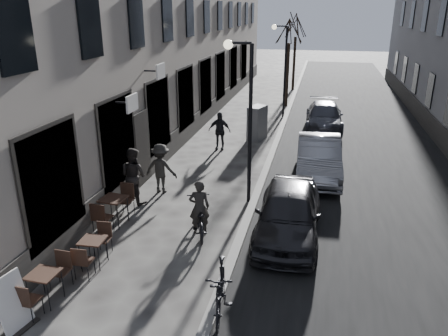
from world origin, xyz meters
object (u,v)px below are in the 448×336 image
at_px(tree_near, 289,30).
at_px(bistro_set_b, 93,249).
at_px(car_far, 324,116).
at_px(moped, 221,289).
at_px(pedestrian_mid, 161,169).
at_px(pedestrian_far, 219,131).
at_px(bicycle, 200,217).
at_px(tree_far, 296,26).
at_px(streetlamp_near, 245,106).
at_px(sign_board, 14,308).
at_px(streetlamp_far, 282,61).
at_px(bistro_set_a, 45,285).
at_px(car_near, 288,212).
at_px(bistro_set_c, 114,208).
at_px(utility_cabinet, 257,123).
at_px(car_mid, 318,158).
at_px(pedestrian_near, 133,176).

xyz_separation_m(tree_near, bistro_set_b, (-2.98, -19.53, -4.23)).
relative_size(car_far, moped, 2.44).
distance_m(pedestrian_mid, pedestrian_far, 5.17).
distance_m(bistro_set_b, car_far, 15.31).
bearing_deg(bicycle, tree_far, -111.29).
distance_m(streetlamp_near, sign_board, 8.14).
relative_size(streetlamp_far, tree_far, 0.89).
distance_m(car_far, moped, 15.51).
bearing_deg(streetlamp_far, bistro_set_a, -100.02).
bearing_deg(pedestrian_far, pedestrian_mid, -100.82).
bearing_deg(tree_near, tree_far, 90.00).
height_order(streetlamp_near, car_far, streetlamp_near).
distance_m(streetlamp_near, car_near, 3.57).
height_order(streetlamp_near, bistro_set_b, streetlamp_near).
distance_m(tree_far, bistro_set_c, 24.05).
relative_size(tree_near, bistro_set_b, 4.00).
xyz_separation_m(streetlamp_far, pedestrian_mid, (-2.87, -11.89, -2.31)).
bearing_deg(utility_cabinet, pedestrian_mid, -90.32).
height_order(streetlamp_far, moped, streetlamp_far).
xyz_separation_m(utility_cabinet, car_mid, (2.94, -4.33, -0.07)).
bearing_deg(tree_far, bicycle, -92.17).
relative_size(streetlamp_far, bistro_set_c, 3.00).
xyz_separation_m(tree_near, pedestrian_far, (-2.09, -9.79, -3.82)).
distance_m(tree_far, bicycle, 23.79).
distance_m(bicycle, pedestrian_mid, 3.26).
xyz_separation_m(bistro_set_b, car_near, (4.51, 2.49, 0.29)).
bearing_deg(tree_near, pedestrian_mid, -101.16).
height_order(streetlamp_far, bistro_set_b, streetlamp_far).
distance_m(tree_near, pedestrian_far, 10.72).
height_order(streetlamp_near, moped, streetlamp_near).
relative_size(pedestrian_mid, car_near, 0.40).
xyz_separation_m(streetlamp_near, tree_far, (0.07, 21.00, 1.50)).
height_order(tree_far, pedestrian_far, tree_far).
bearing_deg(pedestrian_far, tree_far, 81.05).
relative_size(bistro_set_b, sign_board, 1.22).
bearing_deg(pedestrian_mid, car_mid, -150.52).
bearing_deg(streetlamp_near, utility_cabinet, 95.04).
height_order(pedestrian_mid, car_far, pedestrian_mid).
xyz_separation_m(tree_near, bistro_set_a, (-3.27, -21.09, -4.22)).
bearing_deg(tree_far, streetlamp_far, -90.46).
bearing_deg(pedestrian_mid, bistro_set_a, 89.03).
bearing_deg(car_mid, bicycle, -123.36).
distance_m(tree_far, bistro_set_b, 26.05).
xyz_separation_m(bistro_set_b, sign_board, (-0.39, -2.41, 0.05)).
relative_size(bistro_set_b, pedestrian_mid, 0.83).
distance_m(tree_near, car_mid, 13.02).
bearing_deg(bistro_set_a, car_near, 42.30).
relative_size(streetlamp_far, pedestrian_near, 2.77).
xyz_separation_m(tree_near, pedestrian_mid, (-2.94, -14.89, -3.81)).
height_order(tree_near, bistro_set_c, tree_near).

